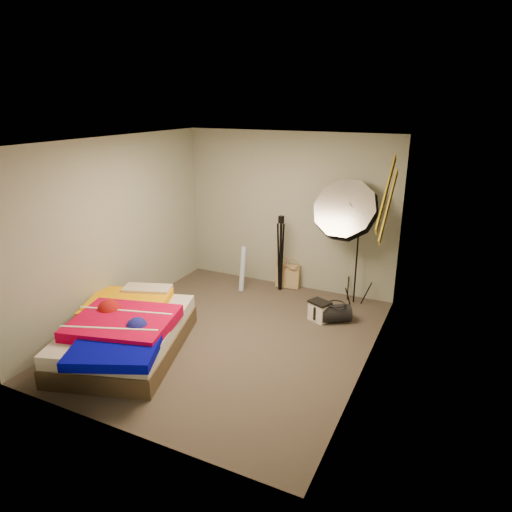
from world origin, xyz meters
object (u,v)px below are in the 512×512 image
Objects in this scene: tote_bag at (288,276)px; duffel_bag at (336,313)px; photo_umbrella at (347,211)px; camera_tripod at (281,248)px; wrapping_roll at (243,269)px; camera_case at (319,312)px; bed at (126,332)px.

duffel_bag is at bearing -45.42° from tote_bag.
photo_umbrella is (0.96, -0.22, 1.23)m from tote_bag.
camera_tripod is at bearing 115.21° from duffel_bag.
duffel_bag is at bearing -80.97° from photo_umbrella.
camera_case is (1.47, -0.51, -0.23)m from wrapping_roll.
wrapping_roll reaches higher than camera_case.
tote_bag is 1.46× the size of camera_case.
tote_bag is 0.18× the size of bed.
photo_umbrella is at bearing -19.10° from tote_bag.
tote_bag is 0.54× the size of wrapping_roll.
bed is 2.80m from camera_tripod.
tote_bag is 0.20× the size of photo_umbrella.
duffel_bag is 0.19× the size of bed.
camera_case is at bearing -53.98° from tote_bag.
bed is 1.09× the size of photo_umbrella.
wrapping_roll is 1.76m from duffel_bag.
camera_tripod reaches higher than duffel_bag.
wrapping_roll is at bearing -174.82° from camera_case.
wrapping_roll is 1.57m from camera_case.
tote_bag is 2.94m from bed.
camera_tripod is (-0.92, 0.78, 0.58)m from camera_case.
photo_umbrella reaches higher than camera_tripod.
camera_case is at bearing 44.16° from bed.
wrapping_roll reaches higher than duffel_bag.
photo_umbrella is at bearing 66.32° from duffel_bag.
tote_bag is 1.58m from photo_umbrella.
photo_umbrella is (1.98, 2.54, 1.16)m from bed.
tote_bag reaches higher than duffel_bag.
camera_case is at bearing 164.81° from duffel_bag.
camera_tripod is at bearing 26.05° from wrapping_roll.
photo_umbrella is at bearing 7.42° from wrapping_roll.
bed is (-1.87, -1.82, 0.13)m from camera_case.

